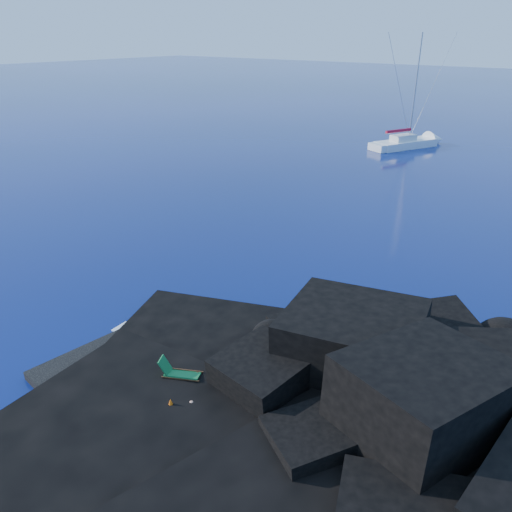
{
  "coord_description": "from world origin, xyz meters",
  "views": [
    {
      "loc": [
        16.96,
        -8.97,
        12.56
      ],
      "look_at": [
        2.62,
        9.42,
        2.0
      ],
      "focal_mm": 35.0,
      "sensor_mm": 36.0,
      "label": 1
    }
  ],
  "objects_px": {
    "sailboat": "(405,148)",
    "marker_cone": "(171,405)",
    "deck_chair": "(182,370)",
    "sunbather": "(178,402)"
  },
  "relations": [
    {
      "from": "sailboat",
      "to": "marker_cone",
      "type": "height_order",
      "value": "sailboat"
    },
    {
      "from": "deck_chair",
      "to": "marker_cone",
      "type": "xyz_separation_m",
      "value": [
        0.83,
        -1.38,
        -0.26
      ]
    },
    {
      "from": "sailboat",
      "to": "sunbather",
      "type": "distance_m",
      "value": 49.21
    },
    {
      "from": "sailboat",
      "to": "marker_cone",
      "type": "bearing_deg",
      "value": -52.93
    },
    {
      "from": "sunbather",
      "to": "marker_cone",
      "type": "relative_size",
      "value": 3.52
    },
    {
      "from": "deck_chair",
      "to": "marker_cone",
      "type": "distance_m",
      "value": 1.63
    },
    {
      "from": "deck_chair",
      "to": "sunbather",
      "type": "distance_m",
      "value": 1.44
    },
    {
      "from": "deck_chair",
      "to": "marker_cone",
      "type": "bearing_deg",
      "value": -86.86
    },
    {
      "from": "sailboat",
      "to": "marker_cone",
      "type": "relative_size",
      "value": 24.28
    },
    {
      "from": "sailboat",
      "to": "marker_cone",
      "type": "xyz_separation_m",
      "value": [
        11.46,
        -48.13,
        0.61
      ]
    }
  ]
}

